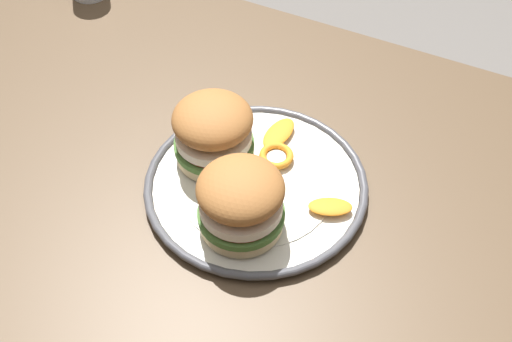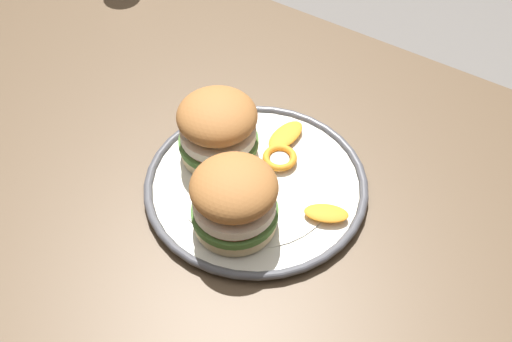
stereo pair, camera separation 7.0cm
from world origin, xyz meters
The scene contains 7 objects.
dining_table centered at (0.00, 0.00, 0.60)m, with size 1.26×0.84×0.70m.
dinner_plate centered at (-0.03, -0.01, 0.71)m, with size 0.32×0.32×0.02m.
sandwich_half_left centered at (-0.05, 0.06, 0.77)m, with size 0.16×0.16×0.10m.
sandwich_half_right centered at (0.04, -0.03, 0.77)m, with size 0.16×0.16×0.10m.
orange_peel_curled centered at (-0.04, -0.06, 0.72)m, with size 0.06×0.06×0.01m.
orange_peel_strip_long centered at (-0.15, -0.01, 0.72)m, with size 0.07×0.05×0.01m.
orange_peel_strip_short centered at (-0.02, -0.11, 0.72)m, with size 0.04×0.07×0.01m.
Camera 1 is at (-0.30, 0.54, 1.44)m, focal length 47.19 mm.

